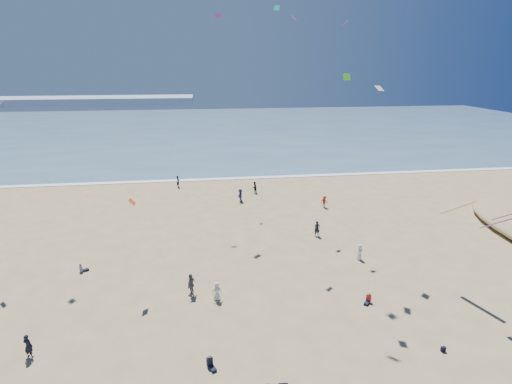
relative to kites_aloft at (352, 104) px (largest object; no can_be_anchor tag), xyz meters
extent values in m
cube|color=#476B84|center=(-9.51, 82.18, -14.45)|extent=(220.00, 100.00, 0.06)
cube|color=white|center=(-9.51, 32.18, -14.44)|extent=(220.00, 1.20, 0.08)
cube|color=#7A8EA8|center=(-69.51, 157.18, -12.88)|extent=(110.00, 20.00, 3.20)
imported|color=black|center=(-14.45, 28.82, -13.63)|extent=(0.53, 0.69, 1.71)
imported|color=silver|center=(-10.02, -1.14, -13.73)|extent=(0.82, 0.63, 1.50)
imported|color=maroon|center=(4.11, 17.73, -13.75)|extent=(0.99, 0.60, 1.48)
imported|color=black|center=(0.81, 9.34, -13.66)|extent=(0.60, 0.39, 1.64)
imported|color=slate|center=(-11.95, -0.23, -13.55)|extent=(0.89, 1.18, 1.86)
imported|color=#373C99|center=(-6.08, 21.34, -13.62)|extent=(0.93, 1.68, 1.73)
imported|color=white|center=(3.22, 3.77, -13.74)|extent=(0.49, 0.73, 1.48)
imported|color=black|center=(-21.68, -5.85, -13.68)|extent=(0.68, 0.55, 1.60)
imported|color=black|center=(-3.80, 24.65, -13.68)|extent=(0.98, 0.98, 1.61)
cube|color=black|center=(3.81, -8.77, -14.31)|extent=(0.28, 0.18, 0.34)
cube|color=#DB431A|center=(-16.10, 1.69, -7.25)|extent=(0.43, 0.75, 0.47)
cube|color=#19CCE9|center=(-3.59, 10.54, 7.44)|extent=(0.64, 0.56, 0.41)
cube|color=green|center=(-7.09, 24.97, 7.88)|extent=(0.35, 0.50, 0.32)
cube|color=purple|center=(-0.63, 16.92, 7.32)|extent=(0.75, 0.76, 0.47)
cube|color=white|center=(4.28, 5.10, 0.73)|extent=(0.81, 0.80, 0.44)
cube|color=#571F8A|center=(1.34, 6.15, 5.93)|extent=(0.68, 0.87, 0.35)
cube|color=#229619|center=(-0.25, 0.64, 1.81)|extent=(0.63, 0.62, 0.46)
cube|color=#661E9E|center=(-8.53, 16.92, 7.41)|extent=(0.79, 0.75, 0.45)
cube|color=purple|center=(8.39, -6.24, -6.95)|extent=(0.35, 3.14, 2.21)
cube|color=orange|center=(8.49, -1.48, -7.78)|extent=(0.35, 2.64, 1.87)
camera|label=1|loc=(-10.57, -27.75, 2.75)|focal=28.00mm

